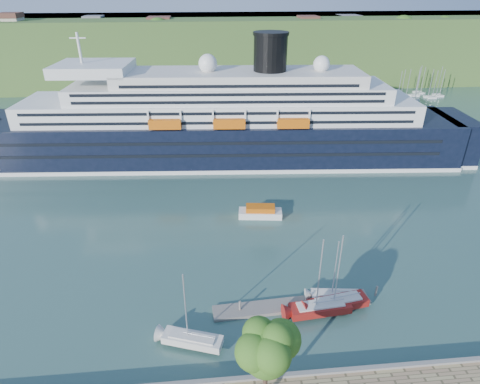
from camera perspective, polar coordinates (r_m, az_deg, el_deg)
name	(u,v)px	position (r m, az deg, el deg)	size (l,w,h in m)	color
ground	(269,382)	(44.76, 4.09, -25.40)	(400.00, 400.00, 0.00)	#2E534B
far_hillside	(214,48)	(173.13, -3.77, 19.74)	(400.00, 50.00, 24.00)	#324F1F
quay_coping	(269,376)	(43.73, 4.19, -24.70)	(220.00, 0.50, 0.30)	slate
cruise_ship	(209,100)	(87.68, -4.41, 12.96)	(121.02, 17.62, 27.18)	black
promenade_tree	(266,361)	(38.53, 3.74, -22.84)	(6.08, 6.08, 10.07)	#2D5E18
floating_pontoon	(292,305)	(52.05, 7.43, -15.64)	(19.72, 2.41, 0.44)	gray
sailboat_white_near	(191,314)	(44.41, -7.05, -16.85)	(7.34, 2.04, 9.48)	silver
sailboat_red	(323,281)	(48.18, 11.79, -12.26)	(8.15, 2.26, 10.53)	maroon
sailboat_white_far	(338,274)	(51.02, 13.83, -11.25)	(6.74, 1.87, 8.70)	silver
tender_launch	(260,211)	(68.61, 2.90, -2.76)	(7.43, 2.54, 2.05)	#CA580B
sailboat_extra	(342,276)	(49.37, 14.30, -11.49)	(8.13, 2.26, 10.50)	maroon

